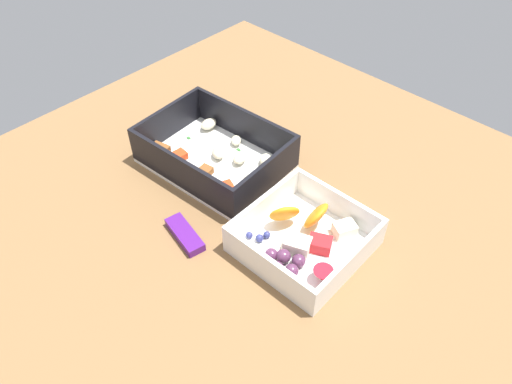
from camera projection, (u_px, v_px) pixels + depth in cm
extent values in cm
cube|color=brown|center=(249.00, 201.00, 71.67)|extent=(80.00, 80.00, 2.00)
cube|color=white|center=(216.00, 163.00, 75.80)|extent=(21.92, 16.54, 0.60)
cube|color=black|center=(267.00, 176.00, 69.07)|extent=(1.69, 15.07, 5.61)
cube|color=black|center=(168.00, 122.00, 78.16)|extent=(1.69, 15.07, 5.61)
cube|color=black|center=(180.00, 172.00, 69.63)|extent=(19.67, 2.03, 5.61)
cube|color=black|center=(245.00, 125.00, 77.60)|extent=(19.67, 2.03, 5.61)
ellipsoid|color=beige|center=(240.00, 158.00, 74.73)|extent=(2.75, 3.21, 1.35)
ellipsoid|color=beige|center=(236.00, 140.00, 77.98)|extent=(2.72, 2.71, 1.13)
ellipsoid|color=beige|center=(209.00, 124.00, 80.71)|extent=(2.05, 2.93, 1.46)
ellipsoid|color=beige|center=(218.00, 152.00, 75.61)|extent=(3.37, 3.27, 1.38)
ellipsoid|color=beige|center=(266.00, 160.00, 74.24)|extent=(3.44, 3.33, 1.41)
ellipsoid|color=beige|center=(250.00, 179.00, 71.66)|extent=(1.85, 2.42, 1.11)
cube|color=red|center=(177.00, 157.00, 75.44)|extent=(2.11, 3.18, 1.15)
cube|color=brown|center=(203.00, 173.00, 72.84)|extent=(2.28, 3.16, 1.10)
cube|color=red|center=(228.00, 189.00, 70.16)|extent=(2.93, 2.54, 1.42)
cube|color=brown|center=(160.00, 150.00, 76.46)|extent=(3.29, 2.81, 1.34)
cube|color=#387A33|center=(265.00, 161.00, 75.42)|extent=(0.60, 0.40, 0.20)
cube|color=#387A33|center=(189.00, 138.00, 79.55)|extent=(0.60, 0.40, 0.20)
cube|color=#387A33|center=(239.00, 150.00, 77.41)|extent=(0.60, 0.40, 0.20)
cube|color=white|center=(304.00, 245.00, 64.15)|extent=(15.02, 15.41, 0.60)
cube|color=white|center=(351.00, 264.00, 59.15)|extent=(0.84, 15.19, 3.97)
cube|color=white|center=(264.00, 207.00, 65.95)|extent=(0.84, 15.19, 3.97)
cube|color=white|center=(267.00, 268.00, 58.72)|extent=(13.59, 0.81, 3.97)
cube|color=white|center=(338.00, 203.00, 66.37)|extent=(13.59, 0.81, 3.97)
ellipsoid|color=orange|center=(284.00, 214.00, 64.65)|extent=(4.89, 5.14, 4.32)
ellipsoid|color=orange|center=(316.00, 216.00, 64.31)|extent=(4.04, 4.84, 4.47)
cube|color=#F4EACC|center=(344.00, 229.00, 64.57)|extent=(3.23, 3.55, 1.73)
cube|color=red|center=(320.00, 244.00, 62.71)|extent=(3.64, 3.31, 1.77)
cube|color=#F4EACC|center=(297.00, 245.00, 62.50)|extent=(3.98, 3.54, 1.97)
sphere|color=#562D4C|center=(283.00, 256.00, 61.24)|extent=(1.92, 1.92, 1.92)
sphere|color=#562D4C|center=(299.00, 261.00, 60.83)|extent=(1.77, 1.77, 1.77)
sphere|color=#562D4C|center=(292.00, 271.00, 59.77)|extent=(1.76, 1.76, 1.76)
sphere|color=#562D4C|center=(271.00, 255.00, 61.56)|extent=(1.70, 1.70, 1.70)
sphere|color=#562D4C|center=(276.00, 269.00, 59.87)|extent=(1.94, 1.94, 1.94)
cone|color=red|center=(323.00, 276.00, 59.09)|extent=(2.53, 2.53, 2.03)
sphere|color=navy|center=(267.00, 235.00, 64.36)|extent=(0.99, 0.99, 0.99)
sphere|color=navy|center=(249.00, 235.00, 64.34)|extent=(0.94, 0.94, 0.94)
sphere|color=navy|center=(260.00, 238.00, 63.88)|extent=(1.09, 1.09, 1.09)
cube|color=#51197A|center=(185.00, 235.00, 65.03)|extent=(7.35, 3.82, 1.20)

